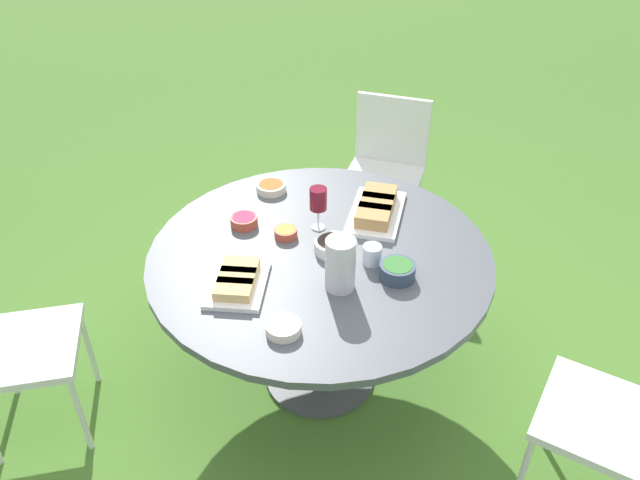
% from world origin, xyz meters
% --- Properties ---
extents(ground_plane, '(40.00, 40.00, 0.00)m').
position_xyz_m(ground_plane, '(0.00, 0.00, 0.00)').
color(ground_plane, '#4C7A2D').
extents(dining_table, '(1.44, 1.44, 0.75)m').
position_xyz_m(dining_table, '(0.00, 0.00, 0.66)').
color(dining_table, '#4C4C51').
rests_on(dining_table, ground_plane).
extents(chair_near_left, '(0.59, 0.59, 0.89)m').
position_xyz_m(chair_near_left, '(-0.69, 1.13, 0.52)').
color(chair_near_left, silver).
rests_on(chair_near_left, ground_plane).
extents(chair_near_right, '(0.51, 0.50, 0.89)m').
position_xyz_m(chair_near_right, '(-0.25, -1.25, 0.52)').
color(chair_near_right, silver).
rests_on(chair_near_right, ground_plane).
extents(chair_far_back, '(0.43, 0.45, 0.89)m').
position_xyz_m(chair_far_back, '(1.28, 0.03, 0.52)').
color(chair_far_back, silver).
rests_on(chair_far_back, ground_plane).
extents(water_pitcher, '(0.13, 0.12, 0.22)m').
position_xyz_m(water_pitcher, '(-0.19, -0.15, 0.86)').
color(water_pitcher, silver).
rests_on(water_pitcher, dining_table).
extents(wine_glass, '(0.08, 0.08, 0.20)m').
position_xyz_m(wine_glass, '(0.16, 0.07, 0.90)').
color(wine_glass, silver).
rests_on(wine_glass, dining_table).
extents(platter_bread_main, '(0.34, 0.28, 0.06)m').
position_xyz_m(platter_bread_main, '(-0.32, 0.23, 0.78)').
color(platter_bread_main, white).
rests_on(platter_bread_main, dining_table).
extents(platter_charcuterie, '(0.42, 0.27, 0.08)m').
position_xyz_m(platter_charcuterie, '(0.35, -0.15, 0.79)').
color(platter_charcuterie, white).
rests_on(platter_charcuterie, dining_table).
extents(bowl_fries, '(0.10, 0.10, 0.04)m').
position_xyz_m(bowl_fries, '(0.05, 0.18, 0.77)').
color(bowl_fries, '#B74733').
rests_on(bowl_fries, dining_table).
extents(bowl_salad, '(0.14, 0.14, 0.06)m').
position_xyz_m(bowl_salad, '(-0.06, -0.34, 0.79)').
color(bowl_salad, '#334256').
rests_on(bowl_salad, dining_table).
extents(bowl_olives, '(0.15, 0.15, 0.05)m').
position_xyz_m(bowl_olives, '(0.02, -0.05, 0.78)').
color(bowl_olives, white).
rests_on(bowl_olives, dining_table).
extents(bowl_dip_red, '(0.12, 0.12, 0.05)m').
position_xyz_m(bowl_dip_red, '(0.07, 0.38, 0.78)').
color(bowl_dip_red, '#B74733').
rests_on(bowl_dip_red, dining_table).
extents(bowl_dip_cream, '(0.13, 0.13, 0.04)m').
position_xyz_m(bowl_dip_cream, '(-0.49, -0.04, 0.77)').
color(bowl_dip_cream, beige).
rests_on(bowl_dip_cream, dining_table).
extents(bowl_roasted_veg, '(0.14, 0.14, 0.04)m').
position_xyz_m(bowl_roasted_veg, '(0.38, 0.39, 0.77)').
color(bowl_roasted_veg, beige).
rests_on(bowl_roasted_veg, dining_table).
extents(cup_water_near, '(0.08, 0.08, 0.08)m').
position_xyz_m(cup_water_near, '(-0.00, -0.22, 0.79)').
color(cup_water_near, silver).
rests_on(cup_water_near, dining_table).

